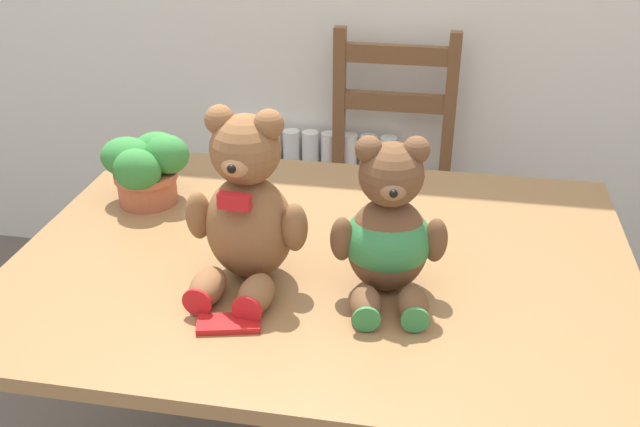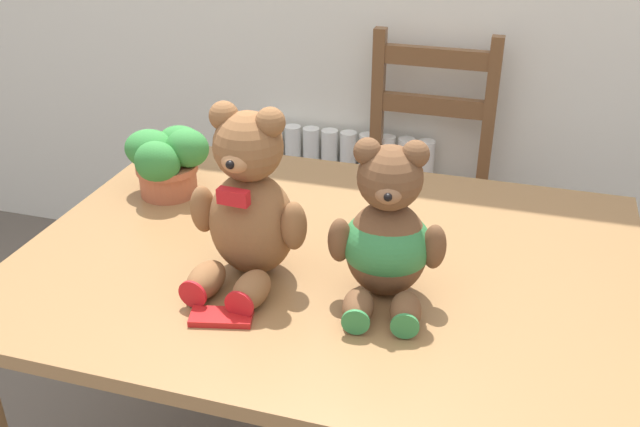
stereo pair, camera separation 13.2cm
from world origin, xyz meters
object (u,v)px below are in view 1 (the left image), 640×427
object	(u,v)px
teddy_bear_right	(389,233)
chocolate_bar	(229,324)
wooden_chair_behind	(386,194)
teddy_bear_left	(246,210)
potted_plant	(146,166)

from	to	relation	value
teddy_bear_right	chocolate_bar	xyz separation A→B (m)	(-0.26, -0.17, -0.12)
teddy_bear_right	chocolate_bar	distance (m)	0.33
wooden_chair_behind	teddy_bear_right	distance (m)	1.09
teddy_bear_left	chocolate_bar	size ratio (longest dim) A/B	3.11
wooden_chair_behind	teddy_bear_left	world-z (taller)	teddy_bear_left
teddy_bear_left	potted_plant	xyz separation A→B (m)	(-0.32, 0.28, -0.06)
wooden_chair_behind	potted_plant	world-z (taller)	wooden_chair_behind
potted_plant	teddy_bear_right	bearing A→B (deg)	-25.03
wooden_chair_behind	teddy_bear_right	xyz separation A→B (m)	(0.08, -1.01, 0.42)
wooden_chair_behind	potted_plant	distance (m)	0.97
wooden_chair_behind	potted_plant	xyz separation A→B (m)	(-0.50, -0.73, 0.38)
teddy_bear_left	chocolate_bar	world-z (taller)	teddy_bear_left
teddy_bear_right	wooden_chair_behind	bearing A→B (deg)	-94.02
teddy_bear_left	potted_plant	bearing A→B (deg)	-37.10
wooden_chair_behind	chocolate_bar	world-z (taller)	wooden_chair_behind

